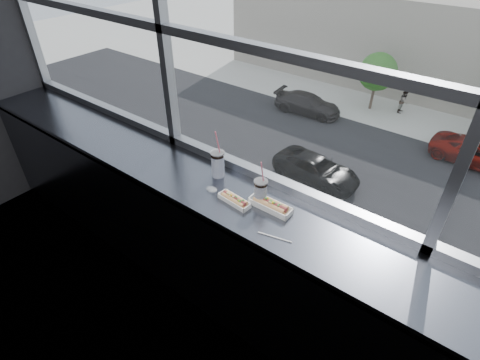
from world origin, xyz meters
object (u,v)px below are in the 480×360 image
Objects in this scene: car_far_b at (478,149)px; soda_cup_right at (261,191)px; loose_straw at (275,237)px; tree_left at (378,72)px; soda_cup_left at (218,163)px; pedestrian_b at (474,127)px; wrapper at (212,189)px; car_far_a at (308,101)px; hotdog_tray_right at (270,205)px; car_near_b at (317,166)px; pedestrian_a at (404,99)px; hotdog_tray_left at (234,200)px.

soda_cup_right is at bearing -177.35° from car_far_b.
loose_straw reaches higher than tree_left.
soda_cup_left is 1.12× the size of soda_cup_right.
pedestrian_b is at bearing 18.32° from car_far_b.
wrapper is at bearing -0.30° from pedestrian_b.
pedestrian_b is 0.44× the size of tree_left.
loose_straw is at bearing -22.89° from soda_cup_left.
car_far_a is at bearing 115.28° from soda_cup_left.
pedestrian_b is (-0.28, 27.56, -11.06)m from hotdog_tray_right.
tree_left is at bearing 106.06° from hotdog_tray_right.
pedestrian_b is (11.64, 3.32, -0.05)m from car_far_a.
car_near_b is at bearing 99.39° from loose_straw.
car_near_b is 0.95× the size of car_far_a.
car_far_b is (0.39, 24.44, -11.00)m from loose_straw.
pedestrian_a is at bearing 101.25° from hotdog_tray_right.
soda_cup_right reaches higher than wrapper.
pedestrian_a is (-5.94, 29.36, -10.94)m from loose_straw.
pedestrian_a is 0.48× the size of tree_left.
pedestrian_a is at bearing 1.00° from car_near_b.
loose_straw is 30.93m from tree_left.
hotdog_tray_left is 0.05× the size of tree_left.
soda_cup_right is at bearing -74.16° from tree_left.
soda_cup_left is at bearing -0.48° from pedestrian_b.
car_far_a reaches higher than pedestrian_b.
soda_cup_left reaches higher than car_near_b.
hotdog_tray_right reaches higher than wrapper.
soda_cup_right is at bearing 0.39° from pedestrian_b.
wrapper is at bearing -159.42° from car_far_a.
hotdog_tray_left reaches higher than loose_straw.
pedestrian_b is at bearing 89.70° from wrapper.
car_near_b is at bearing 112.90° from hotdog_tray_right.
car_far_b is 9.76m from tree_left.
soda_cup_left is 31.55m from pedestrian_a.
hotdog_tray_left reaches higher than pedestrian_a.
soda_cup_left reaches higher than pedestrian_b.
soda_cup_right is 0.05× the size of car_far_a.
wrapper is at bearing -163.78° from soda_cup_right.
car_far_b is (0.98, 24.33, -11.01)m from wrapper.
soda_cup_right is 0.06× the size of car_near_b.
hotdog_tray_right is at bearing -177.14° from car_far_b.
car_far_b is 8.01m from pedestrian_a.
pedestrian_a is (-5.27, 29.07, -11.05)m from soda_cup_left.
car_near_b is at bearing 112.60° from soda_cup_right.
hotdog_tray_right is 31.68m from pedestrian_a.
hotdog_tray_right is 26.64m from car_far_b.
hotdog_tray_left is at bearing -2.14° from wrapper.
car_near_b is 13.09m from pedestrian_b.
loose_straw is 29.88m from pedestrian_b.
soda_cup_left is 29.66m from pedestrian_b.
soda_cup_right is (0.42, -0.07, -0.01)m from soda_cup_left.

